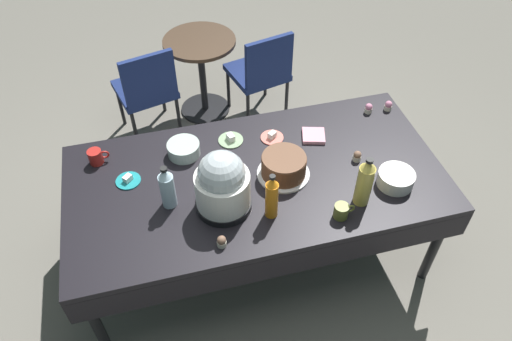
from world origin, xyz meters
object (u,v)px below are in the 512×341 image
object	(u,v)px
cupcake_lemon	(222,241)
soda_bottle_ginger_ale	(365,182)
cupcake_mint	(357,156)
soda_bottle_water	(167,188)
potluck_table	(256,184)
dessert_plate_sage	(231,139)
cupcake_rose	(388,106)
glass_salad_bowl	(184,149)
coffee_mug_red	(96,157)
frosted_layer_cake	(284,166)
maroon_chair_right	(261,70)
soda_bottle_orange_juice	(272,197)
slow_cooker	(222,184)
dessert_plate_coral	(272,137)
cupcake_cocoa	(369,108)
dessert_plate_teal	(128,180)
ceramic_snack_bowl	(396,179)
coffee_mug_olive	(342,211)
maroon_chair_left	(147,88)
round_cafe_table	(201,63)

from	to	relation	value
cupcake_lemon	soda_bottle_ginger_ale	size ratio (longest dim) A/B	0.21
cupcake_mint	soda_bottle_ginger_ale	distance (m)	0.35
cupcake_mint	soda_bottle_water	world-z (taller)	soda_bottle_water
potluck_table	dessert_plate_sage	distance (m)	0.36
cupcake_mint	cupcake_rose	size ratio (longest dim) A/B	1.00
glass_salad_bowl	cupcake_rose	distance (m)	1.39
soda_bottle_water	coffee_mug_red	bearing A→B (deg)	130.81
frosted_layer_cake	maroon_chair_right	world-z (taller)	frosted_layer_cake
soda_bottle_orange_juice	slow_cooker	bearing A→B (deg)	152.92
slow_cooker	cupcake_rose	size ratio (longest dim) A/B	5.65
slow_cooker	glass_salad_bowl	world-z (taller)	slow_cooker
maroon_chair_right	dessert_plate_coral	bearing A→B (deg)	-101.92
soda_bottle_water	maroon_chair_right	distance (m)	1.80
coffee_mug_red	cupcake_mint	bearing A→B (deg)	-14.05
dessert_plate_coral	cupcake_mint	bearing A→B (deg)	-36.13
cupcake_cocoa	soda_bottle_water	bearing A→B (deg)	-161.51
dessert_plate_teal	cupcake_cocoa	distance (m)	1.62
maroon_chair_right	coffee_mug_red	bearing A→B (deg)	-141.22
ceramic_snack_bowl	coffee_mug_olive	world-z (taller)	ceramic_snack_bowl
dessert_plate_teal	cupcake_rose	distance (m)	1.76
dessert_plate_teal	soda_bottle_orange_juice	bearing A→B (deg)	-31.29
maroon_chair_left	soda_bottle_orange_juice	bearing A→B (deg)	-72.41
cupcake_lemon	round_cafe_table	bearing A→B (deg)	83.25
cupcake_mint	round_cafe_table	world-z (taller)	cupcake_mint
round_cafe_table	cupcake_lemon	bearing A→B (deg)	-96.75
slow_cooker	dessert_plate_sage	size ratio (longest dim) A/B	2.43
cupcake_mint	coffee_mug_red	world-z (taller)	coffee_mug_red
potluck_table	dessert_plate_coral	bearing A→B (deg)	58.45
cupcake_lemon	maroon_chair_right	world-z (taller)	maroon_chair_right
glass_salad_bowl	soda_bottle_ginger_ale	distance (m)	1.09
dessert_plate_coral	cupcake_rose	xyz separation A→B (m)	(0.83, 0.08, 0.02)
dessert_plate_coral	round_cafe_table	world-z (taller)	dessert_plate_coral
coffee_mug_olive	coffee_mug_red	bearing A→B (deg)	148.91
frosted_layer_cake	dessert_plate_sage	xyz separation A→B (m)	(-0.23, 0.37, -0.06)
cupcake_cocoa	dessert_plate_coral	bearing A→B (deg)	-172.95
slow_cooker	coffee_mug_olive	size ratio (longest dim) A/B	3.20
maroon_chair_left	round_cafe_table	distance (m)	0.53
glass_salad_bowl	cupcake_lemon	bearing A→B (deg)	-83.56
cupcake_lemon	soda_bottle_ginger_ale	bearing A→B (deg)	6.88
round_cafe_table	maroon_chair_right	bearing A→B (deg)	-25.49
cupcake_rose	dessert_plate_sage	bearing A→B (deg)	-178.15
cupcake_lemon	potluck_table	bearing A→B (deg)	55.48
dessert_plate_sage	soda_bottle_water	size ratio (longest dim) A/B	0.56
maroon_chair_left	maroon_chair_right	world-z (taller)	same
dessert_plate_teal	maroon_chair_right	xyz separation A→B (m)	(1.14, 1.26, -0.27)
coffee_mug_olive	maroon_chair_left	world-z (taller)	maroon_chair_left
cupcake_mint	cupcake_lemon	xyz separation A→B (m)	(-0.92, -0.41, 0.00)
ceramic_snack_bowl	coffee_mug_red	bearing A→B (deg)	159.48
dessert_plate_coral	soda_bottle_orange_juice	distance (m)	0.63
soda_bottle_water	round_cafe_table	distance (m)	1.81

